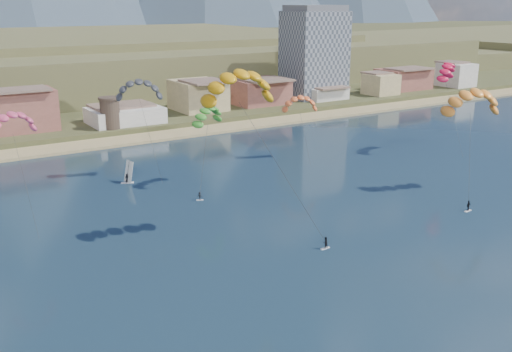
# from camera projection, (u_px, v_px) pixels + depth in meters

# --- Properties ---
(ground) EXTENTS (2400.00, 2400.00, 0.00)m
(ground) POSITION_uv_depth(u_px,v_px,m) (408.00, 331.00, 65.78)
(ground) COLOR black
(ground) RESTS_ON ground
(beach) EXTENTS (2200.00, 12.00, 0.90)m
(beach) POSITION_uv_depth(u_px,v_px,m) (103.00, 143.00, 151.58)
(beach) COLOR tan
(beach) RESTS_ON ground
(foothills) EXTENTS (940.00, 210.00, 18.00)m
(foothills) POSITION_uv_depth(u_px,v_px,m) (60.00, 62.00, 262.96)
(foothills) COLOR brown
(foothills) RESTS_ON ground
(apartment_tower) EXTENTS (20.00, 16.00, 32.00)m
(apartment_tower) POSITION_uv_depth(u_px,v_px,m) (314.00, 53.00, 207.84)
(apartment_tower) COLOR gray
(apartment_tower) RESTS_ON ground
(watchtower) EXTENTS (5.82, 5.82, 8.60)m
(watchtower) POSITION_uv_depth(u_px,v_px,m) (110.00, 113.00, 158.87)
(watchtower) COLOR #47382D
(watchtower) RESTS_ON ground
(kitesurfer_yellow) EXTENTS (14.79, 14.71, 28.14)m
(kitesurfer_yellow) POSITION_uv_depth(u_px,v_px,m) (239.00, 82.00, 86.03)
(kitesurfer_yellow) COLOR silver
(kitesurfer_yellow) RESTS_ON ground
(kitesurfer_orange) EXTENTS (17.37, 14.00, 22.66)m
(kitesurfer_orange) POSITION_uv_depth(u_px,v_px,m) (472.00, 97.00, 110.49)
(kitesurfer_orange) COLOR silver
(kitesurfer_orange) RESTS_ON ground
(kitesurfer_green) EXTENTS (11.31, 11.79, 17.62)m
(kitesurfer_green) POSITION_uv_depth(u_px,v_px,m) (207.00, 113.00, 113.95)
(kitesurfer_green) COLOR silver
(kitesurfer_green) RESTS_ON ground
(distant_kite_pink) EXTENTS (9.04, 6.79, 20.39)m
(distant_kite_pink) POSITION_uv_depth(u_px,v_px,m) (11.00, 119.00, 91.67)
(distant_kite_pink) COLOR #262626
(distant_kite_pink) RESTS_ON ground
(distant_kite_dark) EXTENTS (10.52, 7.31, 21.93)m
(distant_kite_dark) POSITION_uv_depth(u_px,v_px,m) (139.00, 86.00, 118.23)
(distant_kite_dark) COLOR #262626
(distant_kite_dark) RESTS_ON ground
(distant_kite_orange) EXTENTS (9.39, 7.08, 16.56)m
(distant_kite_orange) POSITION_uv_depth(u_px,v_px,m) (300.00, 101.00, 134.50)
(distant_kite_orange) COLOR #262626
(distant_kite_orange) RESTS_ON ground
(distant_kite_red) EXTENTS (10.02, 8.06, 23.01)m
(distant_kite_red) POSITION_uv_depth(u_px,v_px,m) (446.00, 68.00, 138.10)
(distant_kite_red) COLOR #262626
(distant_kite_red) RESTS_ON ground
(windsurfer) EXTENTS (2.77, 2.88, 4.50)m
(windsurfer) POSITION_uv_depth(u_px,v_px,m) (128.00, 176.00, 118.66)
(windsurfer) COLOR silver
(windsurfer) RESTS_ON ground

